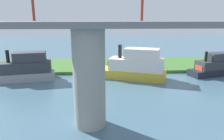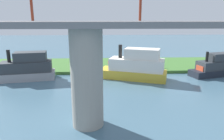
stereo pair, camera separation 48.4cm
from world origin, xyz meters
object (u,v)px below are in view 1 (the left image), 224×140
(motorboat_red, at_px, (135,66))
(riverboat_paddlewheel, at_px, (214,66))
(mooring_post, at_px, (161,65))
(marker_buoy, at_px, (84,95))
(houseboat_blue, at_px, (25,69))
(bridge_pylon, at_px, (89,79))
(person_on_bank, at_px, (108,64))

(motorboat_red, xyz_separation_m, riverboat_paddlewheel, (-13.49, -1.21, -0.44))
(mooring_post, xyz_separation_m, marker_buoy, (13.08, 12.15, -0.72))
(motorboat_red, bearing_deg, marker_buoy, 44.81)
(marker_buoy, bearing_deg, mooring_post, -137.09)
(motorboat_red, xyz_separation_m, houseboat_blue, (16.98, -0.26, -0.20))
(bridge_pylon, xyz_separation_m, marker_buoy, (1.01, -6.94, -4.07))
(motorboat_red, bearing_deg, houseboat_blue, -0.87)
(bridge_pylon, bearing_deg, riverboat_paddlewheel, -142.04)
(houseboat_blue, distance_m, riverboat_paddlewheel, 30.49)
(bridge_pylon, relative_size, mooring_post, 9.13)
(person_on_bank, height_order, motorboat_red, motorboat_red)
(marker_buoy, bearing_deg, houseboat_blue, -38.77)
(marker_buoy, bearing_deg, riverboat_paddlewheel, -157.65)
(houseboat_blue, xyz_separation_m, riverboat_paddlewheel, (-30.47, -0.95, -0.24))
(riverboat_paddlewheel, bearing_deg, mooring_post, -24.27)
(houseboat_blue, bearing_deg, bridge_pylon, 125.86)
(person_on_bank, bearing_deg, riverboat_paddlewheel, 165.39)
(riverboat_paddlewheel, height_order, marker_buoy, riverboat_paddlewheel)
(person_on_bank, height_order, riverboat_paddlewheel, riverboat_paddlewheel)
(houseboat_blue, bearing_deg, person_on_bank, -157.18)
(person_on_bank, relative_size, riverboat_paddlewheel, 0.17)
(person_on_bank, distance_m, marker_buoy, 13.64)
(bridge_pylon, distance_m, houseboat_blue, 18.19)
(bridge_pylon, relative_size, houseboat_blue, 0.90)
(person_on_bank, xyz_separation_m, mooring_post, (-9.56, 1.00, -0.23))
(motorboat_red, height_order, houseboat_blue, motorboat_red)
(person_on_bank, bearing_deg, mooring_post, 174.05)
(houseboat_blue, xyz_separation_m, marker_buoy, (-9.54, 7.66, -1.50))
(motorboat_red, bearing_deg, riverboat_paddlewheel, -174.88)
(houseboat_blue, bearing_deg, motorboat_red, 179.13)
(mooring_post, bearing_deg, motorboat_red, 40.19)
(bridge_pylon, bearing_deg, person_on_bank, -97.09)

